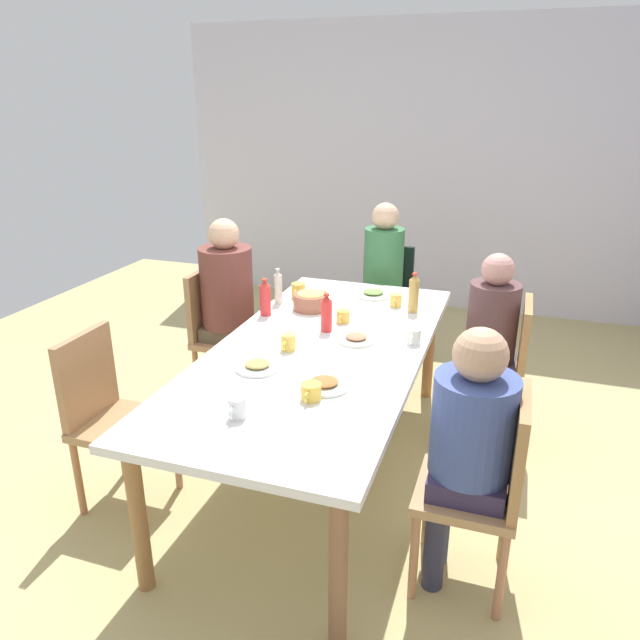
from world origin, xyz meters
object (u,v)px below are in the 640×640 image
(dining_table, at_px, (320,359))
(chair_4, at_px, (502,366))
(chair_2, at_px, (218,328))
(cup_4, at_px, (237,408))
(bottle_3, at_px, (278,287))
(person_2, at_px, (229,295))
(person_4, at_px, (488,335))
(cup_1, at_px, (298,290))
(chair_0, at_px, (488,482))
(person_1, at_px, (383,273))
(plate_1, at_px, (258,366))
(plate_2, at_px, (373,294))
(bottle_2, at_px, (414,294))
(cup_6, at_px, (288,342))
(person_0, at_px, (469,436))
(bowl_0, at_px, (311,300))
(cup_3, at_px, (396,300))
(plate_3, at_px, (356,339))
(cup_2, at_px, (414,336))
(bottle_0, at_px, (265,298))
(chair_1, at_px, (384,299))
(cup_0, at_px, (311,392))
(cup_5, at_px, (343,316))
(bottle_1, at_px, (326,314))
(chair_3, at_px, (108,410))
(plate_0, at_px, (324,384))

(dining_table, bearing_deg, chair_4, 122.45)
(chair_2, bearing_deg, cup_4, 30.98)
(cup_4, xyz_separation_m, bottle_3, (-1.36, -0.38, 0.06))
(dining_table, height_order, person_2, person_2)
(person_4, height_order, cup_1, person_4)
(chair_0, distance_m, chair_4, 1.15)
(person_1, xyz_separation_m, plate_1, (1.78, -0.20, 0.01))
(plate_2, height_order, cup_4, cup_4)
(bottle_2, bearing_deg, plate_2, -126.55)
(person_4, relative_size, plate_1, 5.45)
(person_2, height_order, cup_6, person_2)
(plate_2, relative_size, cup_4, 2.12)
(person_0, distance_m, cup_6, 1.08)
(bowl_0, bearing_deg, cup_3, 114.32)
(plate_3, xyz_separation_m, cup_2, (-0.07, 0.29, 0.03))
(bowl_0, bearing_deg, cup_1, -141.17)
(bottle_0, bearing_deg, chair_1, 158.66)
(person_4, height_order, bottle_2, person_4)
(person_4, distance_m, plate_2, 0.82)
(chair_4, bearing_deg, cup_0, -34.12)
(plate_2, bearing_deg, bottle_2, 53.45)
(person_1, xyz_separation_m, cup_3, (0.69, 0.24, 0.04))
(chair_2, xyz_separation_m, person_4, (-0.00, 1.71, 0.18))
(cup_0, xyz_separation_m, bottle_3, (-1.12, -0.61, 0.07))
(chair_1, bearing_deg, cup_2, 18.68)
(chair_0, relative_size, cup_5, 7.97)
(cup_5, bearing_deg, cup_3, 147.77)
(plate_1, height_order, bottle_1, bottle_1)
(chair_3, bearing_deg, cup_5, 136.46)
(person_0, bearing_deg, dining_table, -125.24)
(plate_1, relative_size, cup_1, 1.71)
(person_4, relative_size, cup_4, 10.55)
(chair_3, bearing_deg, person_2, 175.59)
(bowl_0, bearing_deg, person_4, 92.19)
(cup_5, height_order, cup_6, cup_6)
(person_4, bearing_deg, person_2, -90.00)
(cup_2, relative_size, cup_3, 1.03)
(bottle_0, distance_m, bottle_2, 0.88)
(plate_2, relative_size, bottle_2, 0.97)
(cup_1, relative_size, cup_4, 1.13)
(chair_3, distance_m, chair_4, 2.14)
(person_2, bearing_deg, person_0, 54.79)
(person_1, xyz_separation_m, plate_0, (1.85, 0.16, 0.01))
(cup_1, bearing_deg, cup_5, 49.74)
(cup_4, distance_m, cup_5, 1.17)
(cup_4, bearing_deg, cup_1, -168.62)
(cup_1, distance_m, cup_4, 1.54)
(bowl_0, xyz_separation_m, bottle_1, (0.31, 0.20, 0.04))
(dining_table, xyz_separation_m, person_4, (-0.57, 0.81, 0.02))
(person_0, height_order, person_1, person_1)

